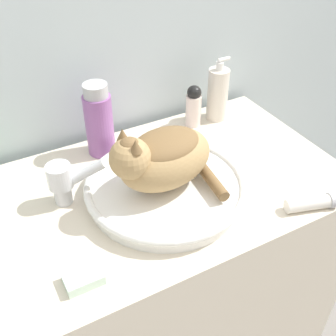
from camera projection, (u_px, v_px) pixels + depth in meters
The scene contains 10 objects.
wall_back at pixel (93, 18), 1.13m from camera, with size 8.00×0.05×2.40m.
vanity_counter at pixel (156, 288), 1.36m from camera, with size 1.02×0.58×0.86m.
sink_basin at pixel (166, 188), 1.06m from camera, with size 0.41×0.41×0.05m.
cat at pixel (162, 156), 0.99m from camera, with size 0.27×0.23×0.18m.
faucet at pixel (64, 180), 1.02m from camera, with size 0.14×0.09×0.12m.
mouthwash_bottle at pixel (99, 121), 1.17m from camera, with size 0.08×0.08×0.21m.
deodorant_stick at pixel (194, 106), 1.31m from camera, with size 0.05×0.05×0.13m.
soap_pump_bottle at pixel (218, 94), 1.33m from camera, with size 0.07×0.07×0.20m.
cream_tube at pixel (312, 203), 1.03m from camera, with size 0.13×0.07×0.04m.
soap_bar at pixel (83, 278), 0.86m from camera, with size 0.08×0.06×0.02m.
Camera 1 is at (-0.37, -0.46, 1.57)m, focal length 45.00 mm.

